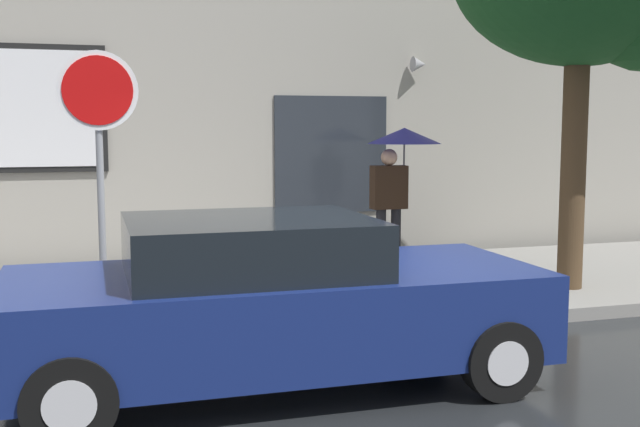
{
  "coord_description": "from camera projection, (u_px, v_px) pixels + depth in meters",
  "views": [
    {
      "loc": [
        -1.84,
        -6.17,
        2.14
      ],
      "look_at": [
        0.54,
        1.8,
        1.2
      ],
      "focal_mm": 43.51,
      "sensor_mm": 36.0,
      "label": 1
    }
  ],
  "objects": [
    {
      "name": "parked_car",
      "position": [
        271.0,
        303.0,
        6.34
      ],
      "size": [
        4.32,
        1.89,
        1.41
      ],
      "color": "navy",
      "rests_on": "ground"
    },
    {
      "name": "sidewalk",
      "position": [
        250.0,
        296.0,
        9.48
      ],
      "size": [
        20.0,
        4.0,
        0.15
      ],
      "primitive_type": "cube",
      "color": "gray",
      "rests_on": "ground"
    },
    {
      "name": "stop_sign",
      "position": [
        99.0,
        134.0,
        7.43
      ],
      "size": [
        0.76,
        0.1,
        2.71
      ],
      "color": "gray",
      "rests_on": "sidewalk"
    },
    {
      "name": "pedestrian_with_umbrella",
      "position": [
        399.0,
        156.0,
        10.72
      ],
      "size": [
        1.03,
        1.03,
        1.97
      ],
      "color": "black",
      "rests_on": "sidewalk"
    },
    {
      "name": "building_facade",
      "position": [
        212.0,
        35.0,
        11.47
      ],
      "size": [
        20.0,
        0.67,
        7.0
      ],
      "color": "#9E998E",
      "rests_on": "ground"
    },
    {
      "name": "ground_plane",
      "position": [
        320.0,
        377.0,
        6.64
      ],
      "size": [
        60.0,
        60.0,
        0.0
      ],
      "primitive_type": "plane",
      "color": "black"
    }
  ]
}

